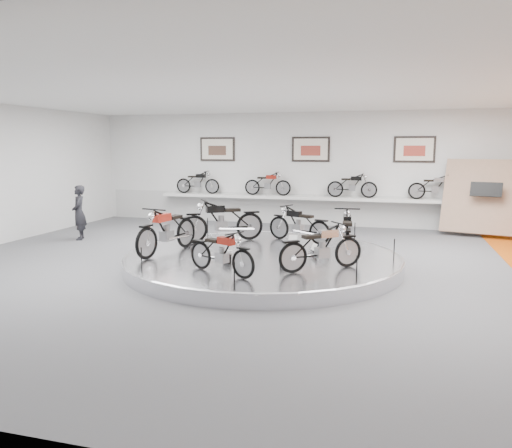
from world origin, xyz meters
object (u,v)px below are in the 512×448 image
(bike_b, at_px, (299,224))
(bike_a, at_px, (347,233))
(bike_c, at_px, (222,221))
(display_platform, at_px, (263,261))
(bike_e, at_px, (221,252))
(shelf, at_px, (309,198))
(bike_d, at_px, (167,230))
(visitor, at_px, (79,213))
(bike_f, at_px, (321,247))

(bike_b, bearing_deg, bike_a, 161.06)
(bike_a, distance_m, bike_c, 3.40)
(display_platform, height_order, bike_c, bike_c)
(display_platform, height_order, bike_e, bike_e)
(bike_a, relative_size, bike_b, 1.10)
(shelf, relative_size, bike_e, 7.43)
(bike_d, distance_m, visitor, 4.69)
(display_platform, xyz_separation_m, bike_c, (-1.43, 1.23, 0.71))
(bike_c, xyz_separation_m, bike_e, (1.10, -3.20, -0.13))
(shelf, xyz_separation_m, bike_b, (0.52, -4.65, -0.22))
(bike_a, bearing_deg, shelf, 11.47)
(bike_a, distance_m, bike_d, 4.19)
(bike_a, xyz_separation_m, bike_d, (-4.08, -0.95, 0.03))
(visitor, bearing_deg, bike_a, 50.95)
(display_platform, distance_m, bike_e, 2.08)
(shelf, bearing_deg, bike_a, -72.31)
(bike_f, bearing_deg, visitor, 119.46)
(bike_c, bearing_deg, bike_f, 106.82)
(display_platform, xyz_separation_m, visitor, (-6.23, 1.92, 0.67))
(display_platform, bearing_deg, bike_a, 14.52)
(bike_b, xyz_separation_m, bike_f, (1.00, -2.88, 0.00))
(bike_c, bearing_deg, visitor, -42.55)
(bike_c, xyz_separation_m, bike_f, (2.95, -2.37, -0.09))
(shelf, bearing_deg, visitor, -144.28)
(bike_e, relative_size, bike_f, 0.91)
(bike_a, height_order, bike_e, bike_a)
(bike_a, distance_m, bike_f, 1.66)
(shelf, distance_m, bike_d, 7.21)
(display_platform, distance_m, visitor, 6.55)
(display_platform, xyz_separation_m, bike_d, (-2.20, -0.46, 0.71))
(display_platform, height_order, bike_d, bike_d)
(shelf, xyz_separation_m, bike_f, (1.52, -7.54, -0.22))
(bike_b, bearing_deg, bike_e, 100.93)
(shelf, relative_size, bike_c, 5.74)
(bike_e, bearing_deg, display_platform, 106.41)
(bike_c, bearing_deg, bike_d, 31.31)
(bike_a, height_order, bike_f, bike_a)
(display_platform, xyz_separation_m, shelf, (0.00, 6.40, 0.85))
(bike_b, bearing_deg, bike_d, 62.95)
(bike_c, height_order, bike_d, bike_c)
(shelf, bearing_deg, bike_c, -105.47)
(bike_a, height_order, bike_c, bike_c)
(bike_e, xyz_separation_m, bike_f, (1.85, 0.83, 0.04))
(bike_e, bearing_deg, bike_f, 50.02)
(bike_a, xyz_separation_m, bike_b, (-1.36, 1.26, -0.05))
(visitor, bearing_deg, bike_d, 30.38)
(visitor, bearing_deg, display_platform, 43.83)
(bike_a, bearing_deg, bike_f, 161.24)
(bike_a, relative_size, bike_f, 1.09)
(bike_a, relative_size, bike_d, 0.94)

